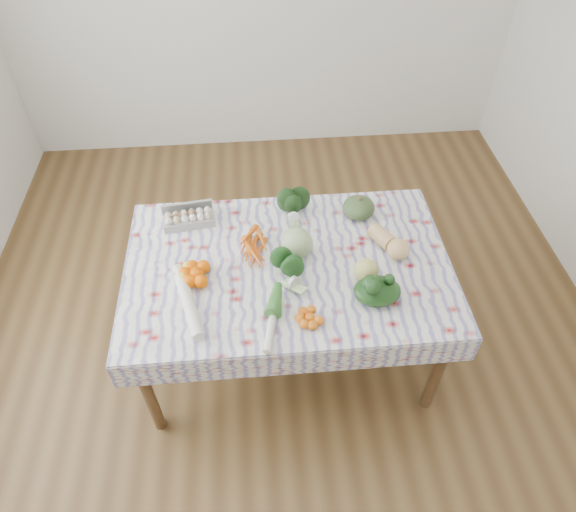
% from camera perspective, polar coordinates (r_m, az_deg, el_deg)
% --- Properties ---
extents(ground, '(4.50, 4.50, 0.00)m').
position_cam_1_polar(ground, '(3.21, 0.00, -10.12)').
color(ground, brown).
rests_on(ground, ground).
extents(dining_table, '(1.60, 1.00, 0.75)m').
position_cam_1_polar(dining_table, '(2.67, 0.00, -2.09)').
color(dining_table, brown).
rests_on(dining_table, ground).
extents(tablecloth, '(1.66, 1.06, 0.01)m').
position_cam_1_polar(tablecloth, '(2.61, 0.00, -0.97)').
color(tablecloth, white).
rests_on(tablecloth, dining_table).
extents(egg_carton, '(0.29, 0.15, 0.07)m').
position_cam_1_polar(egg_carton, '(2.84, -10.95, 4.00)').
color(egg_carton, '#9D9E99').
rests_on(egg_carton, tablecloth).
extents(carrot_bunch, '(0.27, 0.26, 0.04)m').
position_cam_1_polar(carrot_bunch, '(2.66, -4.07, 0.73)').
color(carrot_bunch, '#DB5C12').
rests_on(carrot_bunch, tablecloth).
extents(kale_bunch, '(0.18, 0.16, 0.15)m').
position_cam_1_polar(kale_bunch, '(2.82, 0.57, 5.55)').
color(kale_bunch, '#183513').
rests_on(kale_bunch, tablecloth).
extents(kabocha_squash, '(0.20, 0.20, 0.12)m').
position_cam_1_polar(kabocha_squash, '(2.86, 7.87, 5.37)').
color(kabocha_squash, '#3E572D').
rests_on(kabocha_squash, tablecloth).
extents(cabbage, '(0.18, 0.18, 0.16)m').
position_cam_1_polar(cabbage, '(2.60, 0.98, 1.43)').
color(cabbage, '#9BB474').
rests_on(cabbage, tablecloth).
extents(butternut_squash, '(0.22, 0.27, 0.11)m').
position_cam_1_polar(butternut_squash, '(2.70, 11.21, 1.66)').
color(butternut_squash, '#DEAF6C').
rests_on(butternut_squash, tablecloth).
extents(orange_cluster, '(0.24, 0.24, 0.07)m').
position_cam_1_polar(orange_cluster, '(2.56, -10.14, -1.96)').
color(orange_cluster, '#FC6200').
rests_on(orange_cluster, tablecloth).
extents(broccoli, '(0.24, 0.24, 0.12)m').
position_cam_1_polar(broccoli, '(2.48, -0.48, -2.08)').
color(broccoli, '#1A4417').
rests_on(broccoli, tablecloth).
extents(mandarin_cluster, '(0.20, 0.20, 0.05)m').
position_cam_1_polar(mandarin_cluster, '(2.37, 2.43, -6.78)').
color(mandarin_cluster, orange).
rests_on(mandarin_cluster, tablecloth).
extents(grapefruit, '(0.16, 0.16, 0.12)m').
position_cam_1_polar(grapefruit, '(2.53, 8.70, -1.58)').
color(grapefruit, '#C3BB5E').
rests_on(grapefruit, tablecloth).
extents(spinach_bag, '(0.28, 0.25, 0.10)m').
position_cam_1_polar(spinach_bag, '(2.46, 9.89, -3.84)').
color(spinach_bag, black).
rests_on(spinach_bag, tablecloth).
extents(daikon, '(0.16, 0.40, 0.06)m').
position_cam_1_polar(daikon, '(2.45, -10.94, -5.38)').
color(daikon, white).
rests_on(daikon, tablecloth).
extents(leek, '(0.11, 0.36, 0.04)m').
position_cam_1_polar(leek, '(2.37, -1.72, -6.97)').
color(leek, silver).
rests_on(leek, tablecloth).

